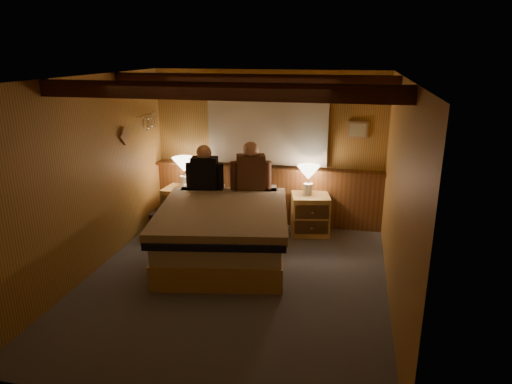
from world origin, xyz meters
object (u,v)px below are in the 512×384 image
(bed, at_px, (224,230))
(duffel_bag, at_px, (171,223))
(person_right, at_px, (251,170))
(lamp_left, at_px, (184,167))
(nightstand_left, at_px, (182,205))
(nightstand_right, at_px, (310,214))
(lamp_right, at_px, (308,174))
(person_left, at_px, (205,171))

(bed, bearing_deg, duffel_bag, 139.53)
(person_right, bearing_deg, lamp_left, 149.10)
(bed, bearing_deg, nightstand_left, 123.33)
(nightstand_right, height_order, person_right, person_right)
(nightstand_left, height_order, lamp_right, lamp_right)
(bed, relative_size, lamp_left, 4.88)
(bed, height_order, lamp_left, lamp_left)
(nightstand_right, height_order, person_left, person_left)
(nightstand_right, bearing_deg, bed, -146.68)
(person_right, bearing_deg, duffel_bag, 174.20)
(bed, xyz_separation_m, nightstand_right, (1.04, 1.06, -0.07))
(nightstand_left, xyz_separation_m, duffel_bag, (-0.01, -0.47, -0.12))
(nightstand_left, height_order, lamp_left, lamp_left)
(nightstand_right, height_order, lamp_right, lamp_right)
(nightstand_left, xyz_separation_m, lamp_left, (0.04, 0.05, 0.63))
(bed, distance_m, nightstand_right, 1.49)
(lamp_right, xyz_separation_m, person_right, (-0.81, -0.27, 0.09))
(lamp_right, xyz_separation_m, duffel_bag, (-2.01, -0.49, -0.74))
(nightstand_right, distance_m, lamp_left, 2.10)
(lamp_right, relative_size, person_right, 0.61)
(nightstand_right, distance_m, person_left, 1.71)
(nightstand_right, xyz_separation_m, person_left, (-1.53, -0.36, 0.68))
(person_right, height_order, duffel_bag, person_right)
(lamp_right, height_order, person_left, person_left)
(nightstand_left, relative_size, person_right, 0.80)
(nightstand_left, bearing_deg, nightstand_right, 4.22)
(nightstand_right, distance_m, lamp_right, 0.62)
(lamp_left, bearing_deg, person_left, -40.89)
(lamp_left, xyz_separation_m, duffel_bag, (-0.05, -0.52, -0.75))
(person_right, bearing_deg, bed, -118.83)
(bed, distance_m, person_right, 1.05)
(person_left, height_order, duffel_bag, person_left)
(lamp_right, height_order, duffel_bag, lamp_right)
(lamp_right, relative_size, duffel_bag, 0.80)
(person_left, relative_size, person_right, 0.93)
(bed, xyz_separation_m, duffel_bag, (-1.01, 0.59, -0.20))
(nightstand_left, bearing_deg, person_left, -30.55)
(bed, xyz_separation_m, person_left, (-0.48, 0.70, 0.61))
(person_left, xyz_separation_m, person_right, (0.67, 0.11, 0.02))
(lamp_right, distance_m, duffel_bag, 2.19)
(nightstand_right, distance_m, duffel_bag, 2.11)
(lamp_right, distance_m, person_right, 0.86)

